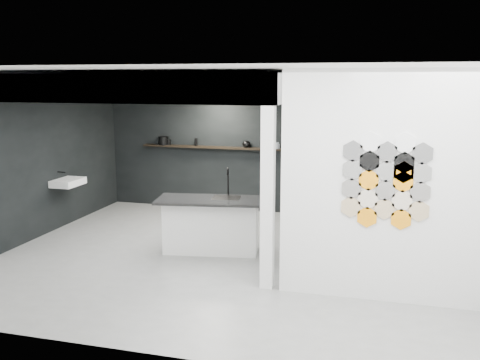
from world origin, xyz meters
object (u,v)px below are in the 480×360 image
(partition_panel, at_px, (383,188))
(glass_bowl, at_px, (277,146))
(kitchen_island, at_px, (211,224))
(utensil_cup, at_px, (169,142))
(stockpot, at_px, (163,141))
(wall_basin, at_px, (68,182))
(bottle_dark, at_px, (196,142))
(kettle, at_px, (246,144))
(glass_vase, at_px, (277,145))

(partition_panel, xyz_separation_m, glass_bowl, (-2.08, 3.87, -0.03))
(kitchen_island, bearing_deg, utensil_cup, 115.06)
(stockpot, relative_size, glass_bowl, 1.62)
(wall_basin, height_order, glass_bowl, glass_bowl)
(bottle_dark, bearing_deg, utensil_cup, 180.00)
(kitchen_island, bearing_deg, wall_basin, 159.12)
(bottle_dark, bearing_deg, stockpot, 180.00)
(wall_basin, height_order, utensil_cup, utensil_cup)
(partition_panel, height_order, kettle, partition_panel)
(stockpot, relative_size, utensil_cup, 1.86)
(stockpot, bearing_deg, wall_basin, -115.22)
(wall_basin, bearing_deg, stockpot, 64.78)
(glass_bowl, height_order, glass_vase, glass_vase)
(wall_basin, height_order, kettle, kettle)
(kitchen_island, distance_m, bottle_dark, 3.08)
(partition_panel, relative_size, bottle_dark, 18.06)
(partition_panel, distance_m, kitchen_island, 2.99)
(bottle_dark, bearing_deg, glass_bowl, 0.00)
(partition_panel, distance_m, utensil_cup, 5.84)
(wall_basin, distance_m, kitchen_island, 2.99)
(partition_panel, height_order, stockpot, partition_panel)
(glass_vase, bearing_deg, kitchen_island, -100.40)
(glass_bowl, height_order, bottle_dark, bottle_dark)
(bottle_dark, bearing_deg, glass_vase, 0.00)
(stockpot, distance_m, glass_bowl, 2.42)
(stockpot, bearing_deg, partition_panel, -40.71)
(partition_panel, distance_m, kettle, 4.71)
(kitchen_island, relative_size, kettle, 10.47)
(wall_basin, relative_size, bottle_dark, 3.87)
(wall_basin, bearing_deg, partition_panel, -18.23)
(kettle, bearing_deg, bottle_dark, -178.25)
(partition_panel, height_order, bottle_dark, partition_panel)
(wall_basin, bearing_deg, glass_vase, 31.35)
(kettle, relative_size, utensil_cup, 1.45)
(kitchen_island, xyz_separation_m, kettle, (-0.13, 2.67, 0.95))
(stockpot, bearing_deg, kettle, 0.00)
(kettle, distance_m, glass_bowl, 0.62)
(kettle, bearing_deg, kitchen_island, -85.47)
(bottle_dark, height_order, utensil_cup, bottle_dark)
(kettle, distance_m, bottle_dark, 1.08)
(kitchen_island, bearing_deg, stockpot, 116.72)
(stockpot, distance_m, bottle_dark, 0.72)
(partition_panel, xyz_separation_m, kitchen_island, (-2.56, 1.20, -0.96))
(kettle, bearing_deg, wall_basin, -141.55)
(stockpot, height_order, bottle_dark, stockpot)
(kettle, distance_m, utensil_cup, 1.68)
(stockpot, bearing_deg, bottle_dark, 0.00)
(glass_bowl, bearing_deg, partition_panel, -61.77)
(wall_basin, height_order, kitchen_island, kitchen_island)
(kitchen_island, relative_size, stockpot, 8.16)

